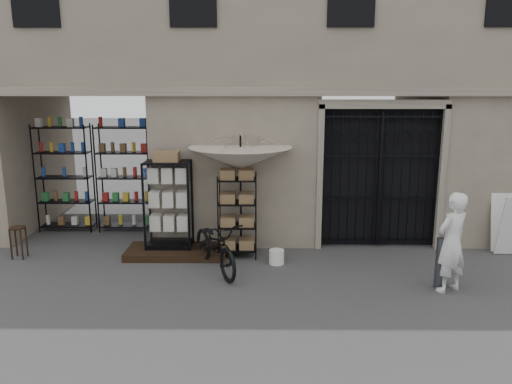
{
  "coord_description": "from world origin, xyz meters",
  "views": [
    {
      "loc": [
        -0.73,
        -8.01,
        3.44
      ],
      "look_at": [
        -0.8,
        1.4,
        1.35
      ],
      "focal_mm": 35.0,
      "sensor_mm": 36.0,
      "label": 1
    }
  ],
  "objects_px": {
    "bicycle": "(216,270)",
    "wooden_stool": "(19,242)",
    "white_bucket": "(277,257)",
    "steel_bollard": "(440,263)",
    "shopkeeper": "(447,290)",
    "market_umbrella": "(241,152)",
    "easel_sign": "(510,223)",
    "wire_rack": "(237,216)",
    "display_cabinet": "(169,209)"
  },
  "relations": [
    {
      "from": "display_cabinet",
      "to": "wire_rack",
      "type": "height_order",
      "value": "display_cabinet"
    },
    {
      "from": "bicycle",
      "to": "wooden_stool",
      "type": "xyz_separation_m",
      "value": [
        -3.97,
        0.65,
        0.33
      ]
    },
    {
      "from": "steel_bollard",
      "to": "white_bucket",
      "type": "bearing_deg",
      "value": 157.81
    },
    {
      "from": "display_cabinet",
      "to": "wooden_stool",
      "type": "xyz_separation_m",
      "value": [
        -2.96,
        -0.29,
        -0.6
      ]
    },
    {
      "from": "market_umbrella",
      "to": "shopkeeper",
      "type": "bearing_deg",
      "value": -27.88
    },
    {
      "from": "market_umbrella",
      "to": "shopkeeper",
      "type": "xyz_separation_m",
      "value": [
        3.54,
        -1.87,
        -2.08
      ]
    },
    {
      "from": "display_cabinet",
      "to": "market_umbrella",
      "type": "distance_m",
      "value": 1.85
    },
    {
      "from": "steel_bollard",
      "to": "shopkeeper",
      "type": "relative_size",
      "value": 0.52
    },
    {
      "from": "display_cabinet",
      "to": "white_bucket",
      "type": "bearing_deg",
      "value": -26.13
    },
    {
      "from": "white_bucket",
      "to": "bicycle",
      "type": "height_order",
      "value": "bicycle"
    },
    {
      "from": "display_cabinet",
      "to": "bicycle",
      "type": "relative_size",
      "value": 1.02
    },
    {
      "from": "display_cabinet",
      "to": "market_umbrella",
      "type": "bearing_deg",
      "value": -9.07
    },
    {
      "from": "market_umbrella",
      "to": "easel_sign",
      "type": "relative_size",
      "value": 2.34
    },
    {
      "from": "wire_rack",
      "to": "market_umbrella",
      "type": "relative_size",
      "value": 0.58
    },
    {
      "from": "white_bucket",
      "to": "shopkeeper",
      "type": "relative_size",
      "value": 0.17
    },
    {
      "from": "bicycle",
      "to": "steel_bollard",
      "type": "xyz_separation_m",
      "value": [
        3.87,
        -0.75,
        0.44
      ]
    },
    {
      "from": "steel_bollard",
      "to": "shopkeeper",
      "type": "bearing_deg",
      "value": -49.93
    },
    {
      "from": "white_bucket",
      "to": "wire_rack",
      "type": "bearing_deg",
      "value": 149.42
    },
    {
      "from": "display_cabinet",
      "to": "wire_rack",
      "type": "xyz_separation_m",
      "value": [
        1.39,
        -0.13,
        -0.12
      ]
    },
    {
      "from": "shopkeeper",
      "to": "easel_sign",
      "type": "xyz_separation_m",
      "value": [
        1.89,
        1.86,
        0.64
      ]
    },
    {
      "from": "display_cabinet",
      "to": "market_umbrella",
      "type": "xyz_separation_m",
      "value": [
        1.45,
        0.05,
        1.15
      ]
    },
    {
      "from": "shopkeeper",
      "to": "wire_rack",
      "type": "bearing_deg",
      "value": -55.93
    },
    {
      "from": "wire_rack",
      "to": "shopkeeper",
      "type": "bearing_deg",
      "value": -33.19
    },
    {
      "from": "bicycle",
      "to": "steel_bollard",
      "type": "bearing_deg",
      "value": -37.69
    },
    {
      "from": "display_cabinet",
      "to": "shopkeeper",
      "type": "xyz_separation_m",
      "value": [
        4.99,
        -1.83,
        -0.94
      ]
    },
    {
      "from": "shopkeeper",
      "to": "easel_sign",
      "type": "bearing_deg",
      "value": -166.26
    },
    {
      "from": "wire_rack",
      "to": "shopkeeper",
      "type": "relative_size",
      "value": 0.99
    },
    {
      "from": "bicycle",
      "to": "easel_sign",
      "type": "relative_size",
      "value": 1.51
    },
    {
      "from": "wooden_stool",
      "to": "easel_sign",
      "type": "bearing_deg",
      "value": 1.83
    },
    {
      "from": "shopkeeper",
      "to": "easel_sign",
      "type": "distance_m",
      "value": 2.72
    },
    {
      "from": "steel_bollard",
      "to": "shopkeeper",
      "type": "distance_m",
      "value": 0.47
    },
    {
      "from": "shopkeeper",
      "to": "easel_sign",
      "type": "height_order",
      "value": "easel_sign"
    },
    {
      "from": "steel_bollard",
      "to": "easel_sign",
      "type": "xyz_separation_m",
      "value": [
        2.0,
        1.72,
        0.2
      ]
    },
    {
      "from": "bicycle",
      "to": "easel_sign",
      "type": "height_order",
      "value": "easel_sign"
    },
    {
      "from": "easel_sign",
      "to": "wire_rack",
      "type": "bearing_deg",
      "value": -178.31
    },
    {
      "from": "wire_rack",
      "to": "white_bucket",
      "type": "xyz_separation_m",
      "value": [
        0.77,
        -0.45,
        -0.68
      ]
    },
    {
      "from": "market_umbrella",
      "to": "wooden_stool",
      "type": "distance_m",
      "value": 4.75
    },
    {
      "from": "display_cabinet",
      "to": "shopkeeper",
      "type": "relative_size",
      "value": 1.12
    },
    {
      "from": "display_cabinet",
      "to": "market_umbrella",
      "type": "relative_size",
      "value": 0.66
    },
    {
      "from": "shopkeeper",
      "to": "display_cabinet",
      "type": "bearing_deg",
      "value": -50.81
    },
    {
      "from": "market_umbrella",
      "to": "steel_bollard",
      "type": "height_order",
      "value": "market_umbrella"
    },
    {
      "from": "easel_sign",
      "to": "shopkeeper",
      "type": "bearing_deg",
      "value": -135.49
    },
    {
      "from": "display_cabinet",
      "to": "easel_sign",
      "type": "xyz_separation_m",
      "value": [
        6.88,
        0.03,
        -0.3
      ]
    },
    {
      "from": "display_cabinet",
      "to": "easel_sign",
      "type": "height_order",
      "value": "display_cabinet"
    },
    {
      "from": "steel_bollard",
      "to": "bicycle",
      "type": "bearing_deg",
      "value": 168.97
    },
    {
      "from": "white_bucket",
      "to": "shopkeeper",
      "type": "xyz_separation_m",
      "value": [
        2.84,
        -1.24,
        -0.14
      ]
    },
    {
      "from": "white_bucket",
      "to": "bicycle",
      "type": "distance_m",
      "value": 1.21
    },
    {
      "from": "display_cabinet",
      "to": "steel_bollard",
      "type": "distance_m",
      "value": 5.19
    },
    {
      "from": "wire_rack",
      "to": "easel_sign",
      "type": "bearing_deg",
      "value": -6.34
    },
    {
      "from": "display_cabinet",
      "to": "white_bucket",
      "type": "xyz_separation_m",
      "value": [
        2.16,
        -0.58,
        -0.8
      ]
    }
  ]
}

